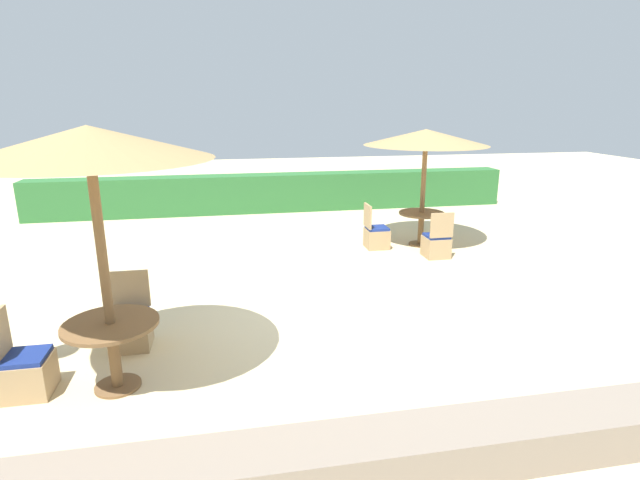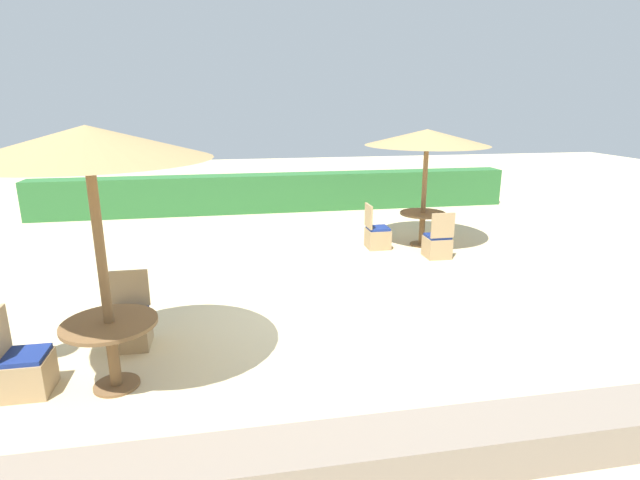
{
  "view_description": "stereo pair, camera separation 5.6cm",
  "coord_description": "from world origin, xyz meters",
  "px_view_note": "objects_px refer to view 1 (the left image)",
  "views": [
    {
      "loc": [
        -1.39,
        -6.67,
        2.97
      ],
      "look_at": [
        0.0,
        0.6,
        0.9
      ],
      "focal_mm": 28.0,
      "sensor_mm": 36.0,
      "label": 1
    },
    {
      "loc": [
        -1.34,
        -6.68,
        2.97
      ],
      "look_at": [
        0.0,
        0.6,
        0.9
      ],
      "focal_mm": 28.0,
      "sensor_mm": 36.0,
      "label": 2
    }
  ],
  "objects_px": {
    "patio_chair_back_right_south": "(436,244)",
    "round_table_front_left": "(112,338)",
    "parasol_front_left": "(88,144)",
    "patio_chair_front_left_north": "(131,327)",
    "round_table_back_right": "(421,220)",
    "patio_chair_front_left_west": "(26,371)",
    "parasol_back_right": "(426,138)",
    "patio_chair_back_right_west": "(376,236)"
  },
  "relations": [
    {
      "from": "patio_chair_front_left_west",
      "to": "patio_chair_back_right_south",
      "type": "bearing_deg",
      "value": 120.77
    },
    {
      "from": "parasol_front_left",
      "to": "round_table_front_left",
      "type": "distance_m",
      "value": 2.0
    },
    {
      "from": "round_table_front_left",
      "to": "patio_chair_front_left_west",
      "type": "relative_size",
      "value": 1.05
    },
    {
      "from": "round_table_back_right",
      "to": "patio_chair_front_left_north",
      "type": "relative_size",
      "value": 1.02
    },
    {
      "from": "patio_chair_front_left_north",
      "to": "parasol_front_left",
      "type": "bearing_deg",
      "value": 89.83
    },
    {
      "from": "patio_chair_back_right_south",
      "to": "patio_chair_front_left_west",
      "type": "relative_size",
      "value": 1.0
    },
    {
      "from": "round_table_back_right",
      "to": "patio_chair_back_right_south",
      "type": "height_order",
      "value": "patio_chair_back_right_south"
    },
    {
      "from": "patio_chair_back_right_west",
      "to": "round_table_front_left",
      "type": "relative_size",
      "value": 0.96
    },
    {
      "from": "parasol_front_left",
      "to": "patio_chair_front_left_west",
      "type": "height_order",
      "value": "parasol_front_left"
    },
    {
      "from": "patio_chair_back_right_west",
      "to": "patio_chair_front_left_north",
      "type": "distance_m",
      "value": 5.58
    },
    {
      "from": "parasol_front_left",
      "to": "patio_chair_back_right_south",
      "type": "bearing_deg",
      "value": 35.24
    },
    {
      "from": "round_table_front_left",
      "to": "patio_chair_front_left_north",
      "type": "bearing_deg",
      "value": 89.83
    },
    {
      "from": "round_table_back_right",
      "to": "patio_chair_front_left_north",
      "type": "xyz_separation_m",
      "value": [
        -5.27,
        -3.64,
        -0.27
      ]
    },
    {
      "from": "patio_chair_front_left_west",
      "to": "parasol_front_left",
      "type": "bearing_deg",
      "value": 86.87
    },
    {
      "from": "parasol_back_right",
      "to": "patio_chair_back_right_west",
      "type": "bearing_deg",
      "value": -177.48
    },
    {
      "from": "patio_chair_back_right_south",
      "to": "patio_chair_front_left_north",
      "type": "bearing_deg",
      "value": -152.28
    },
    {
      "from": "round_table_back_right",
      "to": "parasol_front_left",
      "type": "xyz_separation_m",
      "value": [
        -5.27,
        -4.59,
        2.04
      ]
    },
    {
      "from": "patio_chair_front_left_north",
      "to": "round_table_back_right",
      "type": "bearing_deg",
      "value": -145.37
    },
    {
      "from": "patio_chair_back_right_south",
      "to": "patio_chair_back_right_west",
      "type": "distance_m",
      "value": 1.29
    },
    {
      "from": "parasol_back_right",
      "to": "patio_chair_back_right_west",
      "type": "relative_size",
      "value": 2.71
    },
    {
      "from": "patio_chair_back_right_south",
      "to": "patio_chair_front_left_west",
      "type": "distance_m",
      "value": 7.15
    },
    {
      "from": "patio_chair_back_right_south",
      "to": "patio_chair_back_right_west",
      "type": "relative_size",
      "value": 1.0
    },
    {
      "from": "patio_chair_front_left_north",
      "to": "patio_chair_front_left_west",
      "type": "bearing_deg",
      "value": 45.07
    },
    {
      "from": "round_table_back_right",
      "to": "patio_chair_back_right_south",
      "type": "xyz_separation_m",
      "value": [
        -0.03,
        -0.88,
        -0.27
      ]
    },
    {
      "from": "round_table_back_right",
      "to": "round_table_front_left",
      "type": "distance_m",
      "value": 6.99
    },
    {
      "from": "patio_chair_back_right_west",
      "to": "patio_chair_front_left_west",
      "type": "xyz_separation_m",
      "value": [
        -5.17,
        -4.5,
        0.0
      ]
    },
    {
      "from": "parasol_back_right",
      "to": "parasol_front_left",
      "type": "relative_size",
      "value": 0.92
    },
    {
      "from": "patio_chair_back_right_south",
      "to": "round_table_front_left",
      "type": "height_order",
      "value": "patio_chair_back_right_south"
    },
    {
      "from": "parasol_back_right",
      "to": "patio_chair_back_right_south",
      "type": "height_order",
      "value": "parasol_back_right"
    },
    {
      "from": "patio_chair_back_right_south",
      "to": "round_table_front_left",
      "type": "relative_size",
      "value": 0.96
    },
    {
      "from": "parasol_back_right",
      "to": "round_table_back_right",
      "type": "distance_m",
      "value": 1.71
    },
    {
      "from": "patio_chair_back_right_south",
      "to": "round_table_front_left",
      "type": "bearing_deg",
      "value": -144.76
    },
    {
      "from": "patio_chair_back_right_south",
      "to": "patio_chair_front_left_west",
      "type": "bearing_deg",
      "value": -149.23
    },
    {
      "from": "round_table_front_left",
      "to": "patio_chair_back_right_west",
      "type": "bearing_deg",
      "value": 46.78
    },
    {
      "from": "parasol_front_left",
      "to": "patio_chair_front_left_north",
      "type": "height_order",
      "value": "parasol_front_left"
    },
    {
      "from": "patio_chair_back_right_west",
      "to": "patio_chair_front_left_west",
      "type": "relative_size",
      "value": 1.0
    },
    {
      "from": "patio_chair_front_left_west",
      "to": "round_table_front_left",
      "type": "bearing_deg",
      "value": 86.87
    },
    {
      "from": "round_table_back_right",
      "to": "patio_chair_front_left_north",
      "type": "height_order",
      "value": "patio_chair_front_left_north"
    },
    {
      "from": "parasol_back_right",
      "to": "round_table_front_left",
      "type": "bearing_deg",
      "value": -138.95
    },
    {
      "from": "patio_chair_back_right_south",
      "to": "parasol_front_left",
      "type": "bearing_deg",
      "value": -144.76
    },
    {
      "from": "parasol_front_left",
      "to": "round_table_front_left",
      "type": "bearing_deg",
      "value": -90.0
    },
    {
      "from": "patio_chair_front_left_north",
      "to": "patio_chair_back_right_west",
      "type": "bearing_deg",
      "value": -139.9
    }
  ]
}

